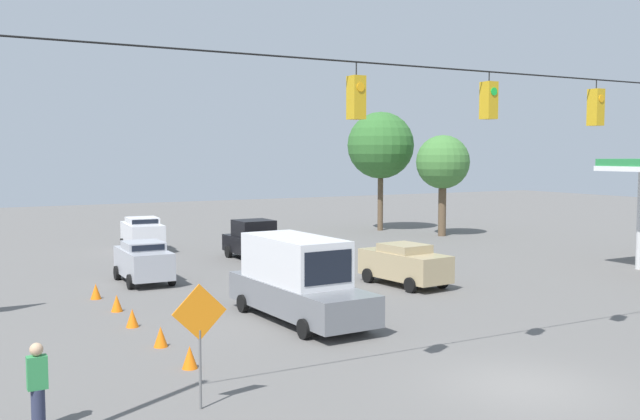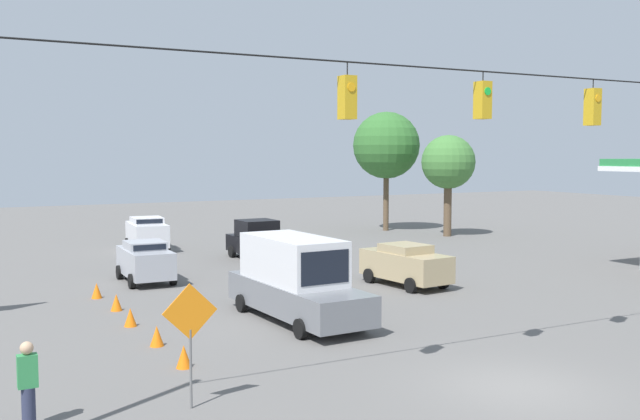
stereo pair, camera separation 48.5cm
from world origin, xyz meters
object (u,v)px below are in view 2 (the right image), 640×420
tree_horizon_right (386,146)px  traffic_cone_fifth (97,291)px  traffic_cone_nearest (184,357)px  traffic_cone_fourth (116,302)px  box_truck_grey_withflow_mid (295,279)px  sedan_silver_withflow_far (145,261)px  overhead_signal_span (482,172)px  pedestrian (28,384)px  traffic_cone_third (130,317)px  work_zone_sign (190,321)px  sedan_white_withflow_deep (147,233)px  tree_horizon_left (448,163)px  sedan_tan_oncoming_far (405,264)px  pickup_truck_black_oncoming_deep (261,242)px  traffic_cone_second (157,336)px

tree_horizon_right → traffic_cone_fifth: bearing=33.1°
traffic_cone_nearest → traffic_cone_fourth: bearing=-89.5°
box_truck_grey_withflow_mid → traffic_cone_nearest: 6.33m
sedan_silver_withflow_far → tree_horizon_right: bearing=-148.7°
overhead_signal_span → pedestrian: (10.86, -1.39, -4.29)m
traffic_cone_third → work_zone_sign: (0.60, 8.33, 1.68)m
work_zone_sign → tree_horizon_right: (-24.50, -29.25, 4.34)m
traffic_cone_nearest → traffic_cone_fourth: size_ratio=1.00×
traffic_cone_third → tree_horizon_right: size_ratio=0.07×
sedan_silver_withflow_far → sedan_white_withflow_deep: (-2.77, -10.44, 0.07)m
sedan_silver_withflow_far → tree_horizon_left: bearing=-161.1°
sedan_tan_oncoming_far → traffic_cone_nearest: sedan_tan_oncoming_far is taller
sedan_silver_withflow_far → box_truck_grey_withflow_mid: 10.01m
box_truck_grey_withflow_mid → tree_horizon_left: (-20.37, -17.51, 3.67)m
tree_horizon_left → tree_horizon_right: tree_horizon_right is taller
box_truck_grey_withflow_mid → pedestrian: 11.10m
traffic_cone_fourth → pedestrian: pedestrian is taller
pedestrian → tree_horizon_left: bearing=-141.3°
pickup_truck_black_oncoming_deep → traffic_cone_second: size_ratio=8.51×
work_zone_sign → pedestrian: work_zone_sign is taller
traffic_cone_third → traffic_cone_fifth: 5.28m
pedestrian → sedan_tan_oncoming_far: bearing=-149.3°
traffic_cone_fourth → tree_horizon_right: bearing=-142.4°
box_truck_grey_withflow_mid → sedan_tan_oncoming_far: (-7.01, -3.46, -0.46)m
sedan_silver_withflow_far → sedan_white_withflow_deep: sedan_white_withflow_deep is taller
sedan_silver_withflow_far → traffic_cone_second: sedan_silver_withflow_far is taller
pedestrian → tree_horizon_right: 40.43m
sedan_silver_withflow_far → traffic_cone_second: bearing=77.3°
traffic_cone_second → traffic_cone_fourth: (0.01, -5.45, 0.00)m
traffic_cone_nearest → traffic_cone_third: (0.18, -5.30, 0.00)m
traffic_cone_second → traffic_cone_fifth: bearing=-88.6°
pedestrian → tree_horizon_right: bearing=-134.0°
sedan_white_withflow_deep → tree_horizon_right: bearing=-172.1°
overhead_signal_span → traffic_cone_fourth: 14.56m
box_truck_grey_withflow_mid → traffic_cone_fifth: bearing=-52.5°
sedan_white_withflow_deep → traffic_cone_nearest: (5.13, 23.66, -0.73)m
overhead_signal_span → pedestrian: 11.76m
sedan_silver_withflow_far → sedan_white_withflow_deep: 10.80m
overhead_signal_span → tree_horizon_right: 34.67m
traffic_cone_fourth → tree_horizon_right: tree_horizon_right is taller
overhead_signal_span → sedan_silver_withflow_far: 18.25m
overhead_signal_span → pickup_truck_black_oncoming_deep: overhead_signal_span is taller
traffic_cone_fourth → overhead_signal_span: bearing=119.8°
sedan_tan_oncoming_far → traffic_cone_fourth: sedan_tan_oncoming_far is taller
traffic_cone_fourth → pedestrian: (4.06, 10.50, 0.63)m
traffic_cone_fourth → pedestrian: bearing=68.9°
traffic_cone_third → sedan_silver_withflow_far: bearing=-107.8°
sedan_white_withflow_deep → sedan_tan_oncoming_far: sedan_white_withflow_deep is taller
box_truck_grey_withflow_mid → pedestrian: size_ratio=3.73×
traffic_cone_fifth → work_zone_sign: 13.72m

